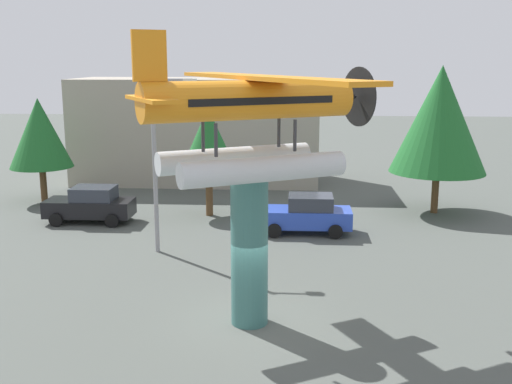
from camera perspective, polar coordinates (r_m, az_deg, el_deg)
name	(u,v)px	position (r m, az deg, el deg)	size (l,w,h in m)	color
ground_plane	(250,322)	(18.91, -0.61, -12.02)	(140.00, 140.00, 0.00)	#4C514C
display_pedestal	(249,251)	(18.10, -0.62, -5.50)	(1.10, 1.10, 4.51)	#386B66
floatplane_monument	(253,117)	(17.37, -0.26, 6.98)	(7.09, 9.65, 4.00)	silver
car_near_black	(91,204)	(30.78, -15.12, -1.13)	(4.20, 2.02, 1.76)	black
car_mid_blue	(306,214)	(27.97, 4.69, -2.06)	(4.20, 2.02, 1.76)	#2847B7
streetlight_primary	(160,152)	(24.79, -8.96, 3.73)	(1.84, 0.28, 7.09)	gray
storefront_building	(198,130)	(39.95, -5.43, 5.75)	(15.43, 5.77, 6.59)	#9E9384
tree_west	(40,133)	(35.60, -19.47, 5.18)	(3.41, 3.41, 5.74)	brown
tree_east	(208,140)	(30.59, -4.45, 4.83)	(2.86, 2.86, 5.47)	brown
tree_center_back	(440,120)	(32.29, 16.71, 6.47)	(4.83, 4.83, 7.50)	brown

